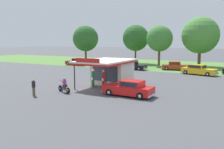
# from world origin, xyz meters

# --- Properties ---
(ground_plane) EXTENTS (300.00, 300.00, 0.00)m
(ground_plane) POSITION_xyz_m (0.00, 0.00, 0.00)
(ground_plane) COLOR #4C4C51
(grass_verge_strip) EXTENTS (120.00, 24.00, 0.01)m
(grass_verge_strip) POSITION_xyz_m (0.00, 30.00, 0.00)
(grass_verge_strip) COLOR #56843D
(grass_verge_strip) RESTS_ON ground
(service_station_kiosk) EXTENTS (4.83, 7.60, 3.47)m
(service_station_kiosk) POSITION_xyz_m (1.19, 3.95, 1.75)
(service_station_kiosk) COLOR silver
(service_station_kiosk) RESTS_ON ground
(gas_pump_nearside) EXTENTS (0.44, 0.44, 2.10)m
(gas_pump_nearside) POSITION_xyz_m (0.50, 0.95, 0.97)
(gas_pump_nearside) COLOR slate
(gas_pump_nearside) RESTS_ON ground
(gas_pump_offside) EXTENTS (0.44, 0.44, 2.11)m
(gas_pump_offside) POSITION_xyz_m (1.87, 0.95, 0.97)
(gas_pump_offside) COLOR slate
(gas_pump_offside) RESTS_ON ground
(motorcycle_with_rider) EXTENTS (2.09, 0.96, 1.58)m
(motorcycle_with_rider) POSITION_xyz_m (-0.68, -2.59, 0.65)
(motorcycle_with_rider) COLOR black
(motorcycle_with_rider) RESTS_ON ground
(featured_classic_sedan) EXTENTS (4.98, 2.11, 1.50)m
(featured_classic_sedan) POSITION_xyz_m (5.69, -0.67, 0.69)
(featured_classic_sedan) COLOR red
(featured_classic_sedan) RESTS_ON ground
(parked_car_second_row_spare) EXTENTS (5.51, 2.30, 1.51)m
(parked_car_second_row_spare) POSITION_xyz_m (-9.95, 20.78, 0.69)
(parked_car_second_row_spare) COLOR #19479E
(parked_car_second_row_spare) RESTS_ON ground
(parked_car_back_row_centre_left) EXTENTS (5.56, 2.18, 1.44)m
(parked_car_back_row_centre_left) POSITION_xyz_m (-2.74, 19.04, 0.66)
(parked_car_back_row_centre_left) COLOR black
(parked_car_back_row_centre_left) RESTS_ON ground
(parked_car_back_row_centre_right) EXTENTS (4.90, 2.11, 1.54)m
(parked_car_back_row_centre_right) POSITION_xyz_m (-16.18, 20.04, 0.69)
(parked_car_back_row_centre_right) COLOR #993819
(parked_car_back_row_centre_right) RESTS_ON ground
(parked_car_back_row_centre) EXTENTS (5.65, 2.96, 1.53)m
(parked_car_back_row_centre) POSITION_xyz_m (4.68, 22.03, 0.69)
(parked_car_back_row_centre) COLOR #993819
(parked_car_back_row_centre) RESTS_ON ground
(parked_car_back_row_far_left) EXTENTS (5.62, 3.20, 1.57)m
(parked_car_back_row_far_left) POSITION_xyz_m (9.17, 17.66, 0.73)
(parked_car_back_row_far_left) COLOR gold
(parked_car_back_row_far_left) RESTS_ON ground
(bystander_admiring_sedan) EXTENTS (0.34, 0.34, 1.65)m
(bystander_admiring_sedan) POSITION_xyz_m (-2.29, -5.12, 0.87)
(bystander_admiring_sedan) COLOR brown
(bystander_admiring_sedan) RESTS_ON ground
(bystander_strolling_foreground) EXTENTS (0.34, 0.34, 1.51)m
(bystander_strolling_foreground) POSITION_xyz_m (-0.47, 8.20, 0.80)
(bystander_strolling_foreground) COLOR brown
(bystander_strolling_foreground) RESTS_ON ground
(tree_oak_far_right) EXTENTS (6.15, 6.15, 8.84)m
(tree_oak_far_right) POSITION_xyz_m (-18.20, 26.60, 5.63)
(tree_oak_far_right) COLOR brown
(tree_oak_far_right) RESTS_ON ground
(tree_oak_right) EXTENTS (7.41, 7.41, 10.04)m
(tree_oak_right) POSITION_xyz_m (7.28, 30.25, 6.32)
(tree_oak_right) COLOR brown
(tree_oak_right) RESTS_ON ground
(tree_oak_far_left) EXTENTS (5.41, 5.41, 8.41)m
(tree_oak_far_left) POSITION_xyz_m (-0.29, 27.43, 5.69)
(tree_oak_far_left) COLOR brown
(tree_oak_far_left) RESTS_ON ground
(tree_oak_distant_spare) EXTENTS (6.01, 6.01, 8.88)m
(tree_oak_distant_spare) POSITION_xyz_m (-6.86, 30.34, 5.86)
(tree_oak_distant_spare) COLOR brown
(tree_oak_distant_spare) RESTS_ON ground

